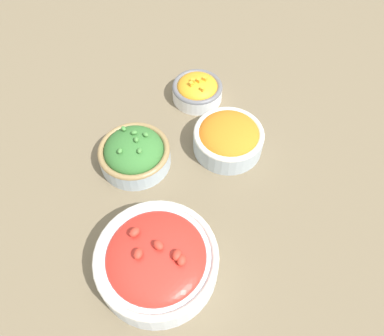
{
  "coord_description": "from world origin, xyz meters",
  "views": [
    {
      "loc": [
        0.38,
        -0.14,
        0.62
      ],
      "look_at": [
        0.0,
        0.0,
        0.03
      ],
      "focal_mm": 35.0,
      "sensor_mm": 36.0,
      "label": 1
    }
  ],
  "objects_px": {
    "bowl_squash": "(197,89)",
    "bowl_carrots": "(228,137)",
    "bowl_broccoli": "(134,153)",
    "bowl_cherry_tomatoes": "(157,260)"
  },
  "relations": [
    {
      "from": "bowl_broccoli",
      "to": "bowl_carrots",
      "type": "bearing_deg",
      "value": 80.63
    },
    {
      "from": "bowl_squash",
      "to": "bowl_cherry_tomatoes",
      "type": "bearing_deg",
      "value": -30.16
    },
    {
      "from": "bowl_cherry_tomatoes",
      "to": "bowl_squash",
      "type": "bearing_deg",
      "value": 149.84
    },
    {
      "from": "bowl_broccoli",
      "to": "bowl_cherry_tomatoes",
      "type": "distance_m",
      "value": 0.23
    },
    {
      "from": "bowl_squash",
      "to": "bowl_carrots",
      "type": "relative_size",
      "value": 0.8
    },
    {
      "from": "bowl_cherry_tomatoes",
      "to": "bowl_carrots",
      "type": "xyz_separation_m",
      "value": [
        -0.2,
        0.21,
        -0.0
      ]
    },
    {
      "from": "bowl_broccoli",
      "to": "bowl_cherry_tomatoes",
      "type": "height_order",
      "value": "bowl_cherry_tomatoes"
    },
    {
      "from": "bowl_broccoli",
      "to": "bowl_cherry_tomatoes",
      "type": "xyz_separation_m",
      "value": [
        0.23,
        -0.02,
        0.01
      ]
    },
    {
      "from": "bowl_squash",
      "to": "bowl_carrots",
      "type": "bearing_deg",
      "value": 2.52
    },
    {
      "from": "bowl_broccoli",
      "to": "bowl_carrots",
      "type": "distance_m",
      "value": 0.19
    }
  ]
}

